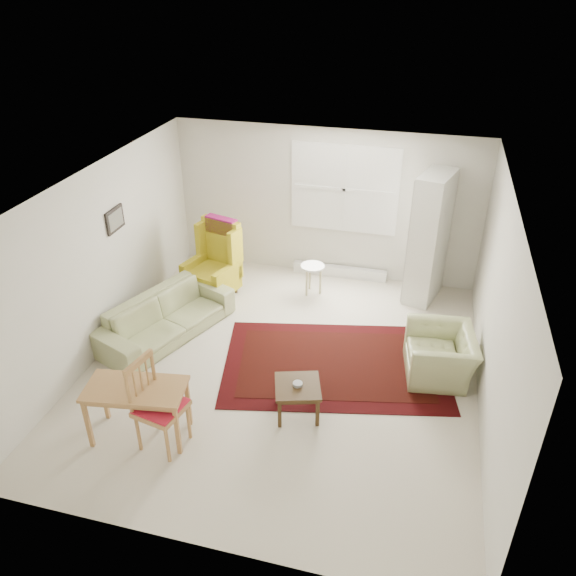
% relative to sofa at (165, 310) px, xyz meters
% --- Properties ---
extents(room, '(5.04, 5.54, 2.51)m').
position_rel_sofa_xyz_m(room, '(1.82, -0.11, 0.84)').
color(room, beige).
rests_on(room, ground).
extents(rug, '(3.27, 2.46, 0.03)m').
position_rel_sofa_xyz_m(rug, '(2.47, -0.10, -0.40)').
color(rug, black).
rests_on(rug, ground).
extents(sofa, '(1.51, 2.21, 0.83)m').
position_rel_sofa_xyz_m(sofa, '(0.00, 0.00, 0.00)').
color(sofa, '#99A06A').
rests_on(sofa, ground).
extents(armchair, '(0.96, 1.06, 0.74)m').
position_rel_sofa_xyz_m(armchair, '(3.80, 0.06, -0.05)').
color(armchair, '#99A06A').
rests_on(armchair, ground).
extents(wingback_chair, '(0.90, 0.93, 1.24)m').
position_rel_sofa_xyz_m(wingback_chair, '(0.23, 1.20, 0.21)').
color(wingback_chair, gold).
rests_on(wingback_chair, ground).
extents(coffee_table, '(0.65, 0.65, 0.43)m').
position_rel_sofa_xyz_m(coffee_table, '(2.20, -1.12, -0.20)').
color(coffee_table, '#3A2712').
rests_on(coffee_table, ground).
extents(stool, '(0.38, 0.38, 0.51)m').
position_rel_sofa_xyz_m(stool, '(1.76, 1.68, -0.16)').
color(stool, white).
rests_on(stool, ground).
extents(cabinet, '(0.63, 0.91, 2.05)m').
position_rel_sofa_xyz_m(cabinet, '(3.50, 2.03, 0.61)').
color(cabinet, silver).
rests_on(cabinet, ground).
extents(desk, '(1.16, 0.70, 0.69)m').
position_rel_sofa_xyz_m(desk, '(0.58, -1.91, -0.07)').
color(desk, '#AF7E46').
rests_on(desk, ground).
extents(desk_chair, '(0.57, 0.57, 1.10)m').
position_rel_sofa_xyz_m(desk_chair, '(0.89, -1.97, 0.13)').
color(desk_chair, '#AF7E46').
rests_on(desk_chair, ground).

